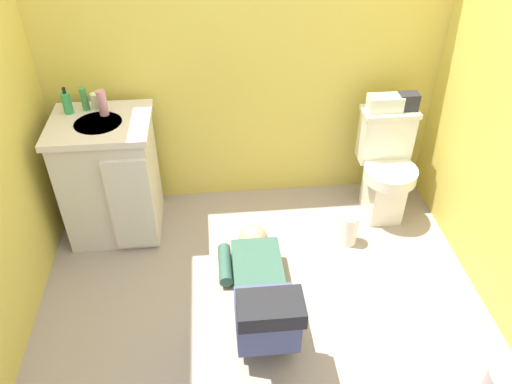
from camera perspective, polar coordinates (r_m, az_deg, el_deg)
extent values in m
cube|color=#9F8F8A|center=(3.00, 0.64, -12.39)|extent=(3.07, 3.12, 0.04)
cube|color=#DBC451|center=(3.22, -1.36, 17.92)|extent=(2.73, 0.08, 2.40)
cube|color=white|center=(3.55, 14.34, 0.10)|extent=(0.22, 0.30, 0.38)
cylinder|color=white|center=(3.39, 15.11, 2.04)|extent=(0.35, 0.35, 0.08)
cube|color=white|center=(3.45, 14.61, 6.17)|extent=(0.34, 0.17, 0.34)
cube|color=white|center=(3.36, 15.10, 8.85)|extent=(0.36, 0.19, 0.03)
cube|color=silver|center=(3.33, -16.23, 1.34)|extent=(0.56, 0.48, 0.78)
cube|color=silver|center=(3.12, -17.52, 7.43)|extent=(0.60, 0.52, 0.04)
cylinder|color=silver|center=(3.11, -17.56, 7.16)|extent=(0.28, 0.28, 0.05)
cube|color=silver|center=(3.12, -14.08, -1.54)|extent=(0.26, 0.03, 0.66)
cylinder|color=silver|center=(3.21, -17.38, 9.75)|extent=(0.02, 0.02, 0.10)
cube|color=#33594C|center=(2.98, 0.28, -9.89)|extent=(0.29, 0.52, 0.17)
sphere|color=tan|center=(3.20, -0.31, -5.44)|extent=(0.19, 0.19, 0.19)
cube|color=#454D7A|center=(2.67, 1.08, -14.16)|extent=(0.31, 0.28, 0.20)
cube|color=#454D7A|center=(2.49, 1.48, -14.95)|extent=(0.31, 0.12, 0.32)
cube|color=black|center=(2.33, 1.68, -13.20)|extent=(0.31, 0.19, 0.09)
cylinder|color=#33594C|center=(3.10, -3.56, -8.27)|extent=(0.08, 0.30, 0.08)
cube|color=silver|center=(3.32, 14.54, 9.83)|extent=(0.22, 0.11, 0.10)
cube|color=#26262D|center=(3.37, 17.00, 9.90)|extent=(0.12, 0.09, 0.11)
cylinder|color=#379D57|center=(3.23, -20.80, 9.48)|extent=(0.06, 0.06, 0.13)
cylinder|color=black|center=(3.20, -21.13, 10.78)|extent=(0.02, 0.02, 0.04)
cylinder|color=#46964E|center=(3.23, -19.04, 10.03)|extent=(0.04, 0.04, 0.15)
cylinder|color=white|center=(3.23, -17.82, 9.84)|extent=(0.06, 0.06, 0.10)
cylinder|color=pink|center=(3.14, -17.17, 9.72)|extent=(0.06, 0.06, 0.16)
cylinder|color=white|center=(3.31, 10.60, -4.24)|extent=(0.11, 0.11, 0.22)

